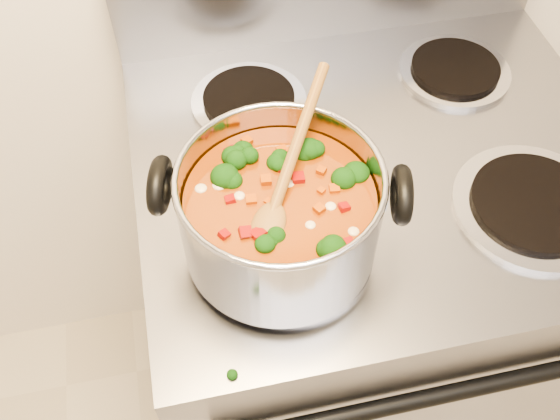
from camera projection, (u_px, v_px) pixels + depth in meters
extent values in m
cube|color=gray|center=(353.00, 302.00, 1.30)|extent=(0.74, 0.64, 0.92)
cylinder|color=black|center=(446.00, 394.00, 0.83)|extent=(0.63, 0.02, 0.02)
cylinder|color=#A5A5AD|center=(289.00, 250.00, 0.82)|extent=(0.22, 0.22, 0.01)
cylinder|color=black|center=(289.00, 247.00, 0.82)|extent=(0.17, 0.17, 0.01)
cylinder|color=#A5A5AD|center=(533.00, 206.00, 0.87)|extent=(0.22, 0.22, 0.01)
cylinder|color=black|center=(535.00, 202.00, 0.86)|extent=(0.17, 0.17, 0.01)
cylinder|color=#A5A5AD|center=(249.00, 102.00, 1.00)|extent=(0.18, 0.18, 0.01)
cylinder|color=black|center=(249.00, 98.00, 0.99)|extent=(0.15, 0.15, 0.01)
cylinder|color=#A5A5AD|center=(454.00, 71.00, 1.04)|extent=(0.18, 0.18, 0.01)
cylinder|color=black|center=(455.00, 68.00, 1.04)|extent=(0.15, 0.15, 0.01)
cylinder|color=#A9A9B1|center=(280.00, 213.00, 0.76)|extent=(0.25, 0.25, 0.13)
torus|color=#A9A9B1|center=(280.00, 178.00, 0.71)|extent=(0.25, 0.25, 0.01)
cylinder|color=#843D0C|center=(280.00, 221.00, 0.78)|extent=(0.23, 0.23, 0.10)
torus|color=black|center=(160.00, 185.00, 0.73)|extent=(0.04, 0.08, 0.08)
torus|color=black|center=(401.00, 195.00, 0.72)|extent=(0.04, 0.08, 0.08)
ellipsoid|color=black|center=(291.00, 171.00, 0.76)|extent=(0.04, 0.04, 0.03)
ellipsoid|color=black|center=(216.00, 166.00, 0.77)|extent=(0.04, 0.04, 0.03)
ellipsoid|color=black|center=(361.00, 191.00, 0.74)|extent=(0.04, 0.04, 0.03)
ellipsoid|color=black|center=(232.00, 203.00, 0.73)|extent=(0.04, 0.04, 0.03)
ellipsoid|color=black|center=(259.00, 200.00, 0.73)|extent=(0.04, 0.04, 0.03)
ellipsoid|color=black|center=(289.00, 140.00, 0.79)|extent=(0.04, 0.04, 0.03)
ellipsoid|color=black|center=(262.00, 173.00, 0.76)|extent=(0.04, 0.04, 0.03)
ellipsoid|color=black|center=(206.00, 213.00, 0.72)|extent=(0.04, 0.04, 0.03)
ellipsoid|color=maroon|center=(289.00, 163.00, 0.77)|extent=(0.01, 0.01, 0.01)
ellipsoid|color=maroon|center=(275.00, 214.00, 0.72)|extent=(0.01, 0.01, 0.01)
ellipsoid|color=maroon|center=(331.00, 256.00, 0.69)|extent=(0.01, 0.01, 0.01)
ellipsoid|color=maroon|center=(266.00, 212.00, 0.72)|extent=(0.01, 0.01, 0.01)
ellipsoid|color=maroon|center=(303.00, 242.00, 0.70)|extent=(0.01, 0.01, 0.01)
ellipsoid|color=maroon|center=(349.00, 188.00, 0.74)|extent=(0.01, 0.01, 0.01)
ellipsoid|color=maroon|center=(228.00, 175.00, 0.76)|extent=(0.01, 0.01, 0.01)
ellipsoid|color=maroon|center=(290.00, 137.00, 0.80)|extent=(0.01, 0.01, 0.01)
ellipsoid|color=maroon|center=(351.00, 239.00, 0.70)|extent=(0.01, 0.01, 0.01)
ellipsoid|color=maroon|center=(267.00, 191.00, 0.74)|extent=(0.01, 0.01, 0.01)
ellipsoid|color=maroon|center=(292.00, 188.00, 0.74)|extent=(0.01, 0.01, 0.01)
ellipsoid|color=#9C3E08|center=(303.00, 260.00, 0.68)|extent=(0.01, 0.01, 0.01)
ellipsoid|color=#9C3E08|center=(292.00, 217.00, 0.72)|extent=(0.01, 0.01, 0.01)
ellipsoid|color=#9C3E08|center=(291.00, 199.00, 0.73)|extent=(0.01, 0.01, 0.01)
ellipsoid|color=#9C3E08|center=(271.00, 229.00, 0.71)|extent=(0.01, 0.01, 0.01)
ellipsoid|color=#9C3E08|center=(361.00, 193.00, 0.74)|extent=(0.01, 0.01, 0.01)
ellipsoid|color=#9C3E08|center=(261.00, 143.00, 0.79)|extent=(0.01, 0.01, 0.01)
ellipsoid|color=#9C3E08|center=(316.00, 145.00, 0.79)|extent=(0.01, 0.01, 0.01)
ellipsoid|color=#9C3E08|center=(239.00, 227.00, 0.71)|extent=(0.01, 0.01, 0.01)
ellipsoid|color=#9C3E08|center=(266.00, 153.00, 0.78)|extent=(0.01, 0.01, 0.01)
ellipsoid|color=#9C3E08|center=(229.00, 199.00, 0.73)|extent=(0.01, 0.01, 0.01)
ellipsoid|color=#9C3E08|center=(223.00, 187.00, 0.75)|extent=(0.01, 0.01, 0.01)
ellipsoid|color=#9C3E08|center=(243.00, 187.00, 0.75)|extent=(0.01, 0.01, 0.01)
ellipsoid|color=beige|center=(233.00, 160.00, 0.77)|extent=(0.02, 0.02, 0.01)
ellipsoid|color=beige|center=(302.00, 167.00, 0.76)|extent=(0.02, 0.02, 0.01)
ellipsoid|color=beige|center=(345.00, 194.00, 0.74)|extent=(0.02, 0.02, 0.01)
ellipsoid|color=beige|center=(216.00, 226.00, 0.71)|extent=(0.02, 0.02, 0.01)
ellipsoid|color=beige|center=(342.00, 161.00, 0.77)|extent=(0.02, 0.02, 0.01)
ellipsoid|color=beige|center=(243.00, 174.00, 0.76)|extent=(0.02, 0.02, 0.01)
ellipsoid|color=beige|center=(251.00, 169.00, 0.76)|extent=(0.02, 0.02, 0.01)
ellipsoid|color=beige|center=(208.00, 184.00, 0.75)|extent=(0.02, 0.02, 0.01)
ellipsoid|color=beige|center=(334.00, 184.00, 0.75)|extent=(0.02, 0.02, 0.01)
ellipsoid|color=brown|center=(268.00, 227.00, 0.71)|extent=(0.07, 0.08, 0.03)
cylinder|color=brown|center=(297.00, 142.00, 0.75)|extent=(0.13, 0.20, 0.07)
ellipsoid|color=black|center=(272.00, 366.00, 0.73)|extent=(0.01, 0.01, 0.01)
ellipsoid|color=black|center=(392.00, 217.00, 0.86)|extent=(0.01, 0.01, 0.01)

